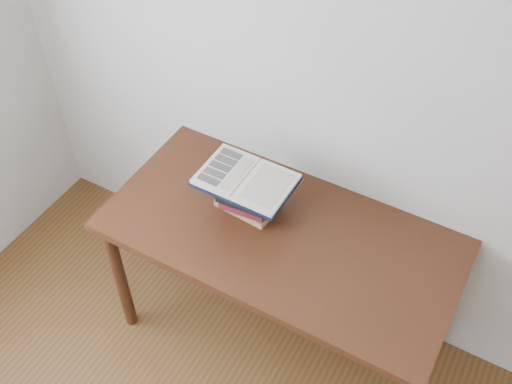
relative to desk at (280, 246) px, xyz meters
The scene contains 3 objects.
desk is the anchor object (origin of this frame).
book_stack 0.27m from the desk, 163.51° to the left, with size 0.29×0.20×0.18m.
open_book 0.35m from the desk, behind, with size 0.39×0.28×0.03m.
Camera 1 is at (0.58, -0.07, 2.76)m, focal length 42.00 mm.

